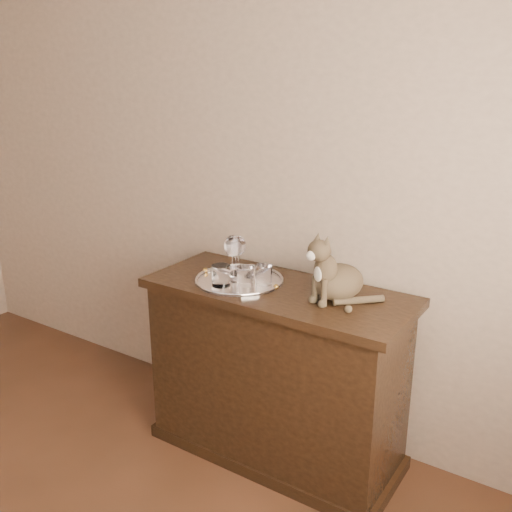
{
  "coord_description": "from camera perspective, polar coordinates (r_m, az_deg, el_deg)",
  "views": [
    {
      "loc": [
        1.81,
        -0.07,
        1.76
      ],
      "look_at": [
        0.48,
        1.95,
        0.97
      ],
      "focal_mm": 40.0,
      "sensor_mm": 36.0,
      "label": 1
    }
  ],
  "objects": [
    {
      "name": "wine_glass_d",
      "position": [
        2.55,
        -2.31,
        -0.17
      ],
      "size": [
        0.08,
        0.08,
        0.21
      ],
      "primitive_type": null,
      "color": "silver",
      "rests_on": "tray"
    },
    {
      "name": "wall_back",
      "position": [
        2.97,
        -4.65,
        10.02
      ],
      "size": [
        4.0,
        0.1,
        2.7
      ],
      "primitive_type": "cube",
      "color": "tan",
      "rests_on": "ground"
    },
    {
      "name": "tumbler_c",
      "position": [
        2.52,
        0.76,
        -1.88
      ],
      "size": [
        0.08,
        0.08,
        0.09
      ],
      "primitive_type": "cylinder",
      "color": "white",
      "rests_on": "tray"
    },
    {
      "name": "tray",
      "position": [
        2.58,
        -1.68,
        -2.53
      ],
      "size": [
        0.4,
        0.4,
        0.01
      ],
      "primitive_type": "cylinder",
      "color": "white",
      "rests_on": "sideboard"
    },
    {
      "name": "wine_glass_b",
      "position": [
        2.62,
        -1.74,
        0.04
      ],
      "size": [
        0.07,
        0.07,
        0.19
      ],
      "primitive_type": null,
      "color": "white",
      "rests_on": "tray"
    },
    {
      "name": "tumbler_a",
      "position": [
        2.51,
        -1.08,
        -1.98
      ],
      "size": [
        0.08,
        0.08,
        0.08
      ],
      "primitive_type": "cylinder",
      "color": "white",
      "rests_on": "tray"
    },
    {
      "name": "cat",
      "position": [
        2.37,
        8.3,
        -0.89
      ],
      "size": [
        0.37,
        0.36,
        0.3
      ],
      "primitive_type": null,
      "rotation": [
        0.0,
        0.0,
        -0.36
      ],
      "color": "#4C3F2D",
      "rests_on": "sideboard"
    },
    {
      "name": "wine_glass_a",
      "position": [
        2.64,
        -2.02,
        0.08
      ],
      "size": [
        0.07,
        0.07,
        0.18
      ],
      "primitive_type": null,
      "color": "silver",
      "rests_on": "tray"
    },
    {
      "name": "tumbler_b",
      "position": [
        2.51,
        -3.52,
        -1.96
      ],
      "size": [
        0.08,
        0.08,
        0.09
      ],
      "primitive_type": "cylinder",
      "color": "white",
      "rests_on": "tray"
    },
    {
      "name": "sideboard",
      "position": [
        2.7,
        2.05,
        -11.67
      ],
      "size": [
        1.2,
        0.5,
        0.85
      ],
      "primitive_type": null,
      "color": "black",
      "rests_on": "ground"
    }
  ]
}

